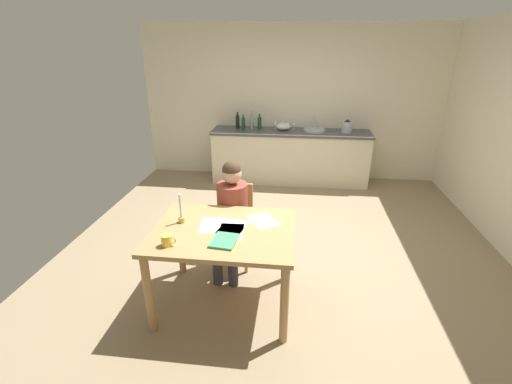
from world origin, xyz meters
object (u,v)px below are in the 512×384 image
(dining_table, at_px, (224,240))
(wine_glass_back_right, at_px, (275,122))
(bottle_vinegar, at_px, (243,124))
(wine_glass_near_sink, at_px, (294,123))
(chair_at_table, at_px, (235,220))
(candlestick, at_px, (181,214))
(bottle_oil, at_px, (238,122))
(bottle_sauce, at_px, (260,123))
(bottle_wine_red, at_px, (252,122))
(wine_glass_back_left, at_px, (281,122))
(person_seated, at_px, (231,211))
(mixing_bowl, at_px, (283,127))
(sink_unit, at_px, (314,130))
(book_magazine, at_px, (224,241))
(wine_glass_by_kettle, at_px, (288,123))
(coffee_mug, at_px, (167,240))
(stovetop_kettle, at_px, (347,127))

(dining_table, relative_size, wine_glass_back_right, 8.04)
(dining_table, bearing_deg, bottle_vinegar, 95.68)
(wine_glass_near_sink, bearing_deg, wine_glass_back_right, 180.00)
(chair_at_table, bearing_deg, candlestick, -119.83)
(candlestick, bearing_deg, bottle_oil, 90.72)
(chair_at_table, relative_size, bottle_sauce, 3.39)
(bottle_wine_red, xyz_separation_m, wine_glass_back_right, (0.40, 0.10, -0.02))
(bottle_sauce, bearing_deg, wine_glass_near_sink, 8.40)
(wine_glass_back_left, height_order, wine_glass_back_right, same)
(person_seated, distance_m, candlestick, 0.63)
(chair_at_table, bearing_deg, mixing_bowl, 81.72)
(sink_unit, bearing_deg, bottle_wine_red, 177.34)
(candlestick, bearing_deg, dining_table, -12.31)
(book_magazine, distance_m, wine_glass_back_right, 3.68)
(bottle_wine_red, distance_m, wine_glass_back_right, 0.41)
(bottle_oil, distance_m, bottle_vinegar, 0.15)
(wine_glass_near_sink, distance_m, wine_glass_by_kettle, 0.11)
(bottle_oil, xyz_separation_m, bottle_sauce, (0.39, -0.02, -0.01))
(bottle_wine_red, bearing_deg, candlestick, -93.62)
(sink_unit, xyz_separation_m, bottle_vinegar, (-1.21, -0.02, 0.09))
(coffee_mug, relative_size, bottle_vinegar, 0.48)
(sink_unit, relative_size, wine_glass_near_sink, 2.34)
(chair_at_table, bearing_deg, wine_glass_back_left, 82.70)
(wine_glass_by_kettle, relative_size, wine_glass_back_right, 1.00)
(candlestick, bearing_deg, wine_glass_back_left, 78.04)
(chair_at_table, bearing_deg, sink_unit, 70.56)
(dining_table, relative_size, candlestick, 4.48)
(bottle_oil, xyz_separation_m, wine_glass_near_sink, (0.98, 0.07, -0.01))
(bottle_sauce, bearing_deg, candlestick, -95.97)
(sink_unit, relative_size, bottle_sauce, 1.38)
(coffee_mug, distance_m, bottle_vinegar, 3.62)
(book_magazine, bearing_deg, wine_glass_near_sink, 88.94)
(bottle_oil, height_order, bottle_vinegar, bottle_oil)
(wine_glass_by_kettle, bearing_deg, bottle_wine_red, -171.14)
(bottle_vinegar, bearing_deg, bottle_oil, 139.27)
(wine_glass_near_sink, bearing_deg, bottle_sauce, -171.60)
(candlestick, distance_m, stovetop_kettle, 3.71)
(chair_at_table, distance_m, wine_glass_near_sink, 2.85)
(book_magazine, xyz_separation_m, bottle_sauce, (-0.11, 3.59, 0.22))
(person_seated, bearing_deg, wine_glass_back_right, 85.09)
(coffee_mug, xyz_separation_m, mixing_bowl, (0.74, 3.70, 0.13))
(book_magazine, bearing_deg, bottle_wine_red, 100.37)
(bottle_vinegar, bearing_deg, coffee_mug, -91.04)
(sink_unit, relative_size, wine_glass_by_kettle, 2.34)
(candlestick, height_order, sink_unit, sink_unit)
(wine_glass_by_kettle, bearing_deg, sink_unit, -17.64)
(sink_unit, distance_m, mixing_bowl, 0.53)
(wine_glass_back_right, bearing_deg, chair_at_table, -95.05)
(mixing_bowl, relative_size, wine_glass_by_kettle, 1.62)
(bottle_vinegar, distance_m, stovetop_kettle, 1.74)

